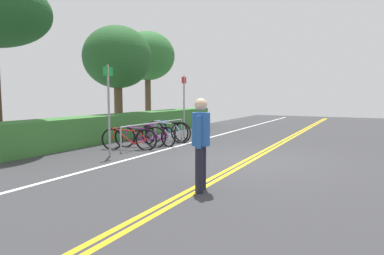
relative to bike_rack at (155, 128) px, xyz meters
The scene contains 16 objects.
ground_plane 3.90m from the bike_rack, 107.69° to the right, with size 38.85×11.30×0.05m, color #353538.
centre_line_yellow_inner 3.97m from the bike_rack, 107.34° to the right, with size 34.96×0.10×0.00m, color gold.
centre_line_yellow_outer 3.82m from the bike_rack, 108.06° to the right, with size 34.96×0.10×0.00m, color gold.
bike_lane_stripe_white 1.55m from the bike_rack, 144.26° to the right, with size 34.96×0.12×0.00m, color white.
bike_rack is the anchor object (origin of this frame).
bicycle_0 1.30m from the bike_rack, behind, with size 0.69×1.68×0.71m.
bicycle_1 0.73m from the bike_rack, 169.38° to the left, with size 0.67×1.64×0.72m.
bicycle_2 0.27m from the bike_rack, 89.05° to the right, with size 0.57×1.64×0.70m.
bicycle_3 0.74m from the bike_rack, ahead, with size 0.46×1.82×0.79m.
bicycle_4 1.28m from the bike_rack, ahead, with size 0.59×1.74×0.73m.
pedestrian 5.72m from the bike_rack, 138.39° to the right, with size 0.48×0.32×1.62m.
sign_post_near 2.55m from the bike_rack, behind, with size 0.36×0.06×2.49m.
sign_post_far 2.37m from the bike_rack, ahead, with size 0.36×0.06×2.43m.
hedge_backdrop 2.65m from the bike_rack, 55.48° to the left, with size 12.61×1.05×0.94m, color #387533.
tree_mid 4.38m from the bike_rack, 59.76° to the left, with size 2.85×2.85×4.53m.
tree_far_right 7.42m from the bike_rack, 36.83° to the left, with size 2.85×2.85×4.98m.
Camera 1 is at (-8.34, -2.67, 1.68)m, focal length 31.73 mm.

